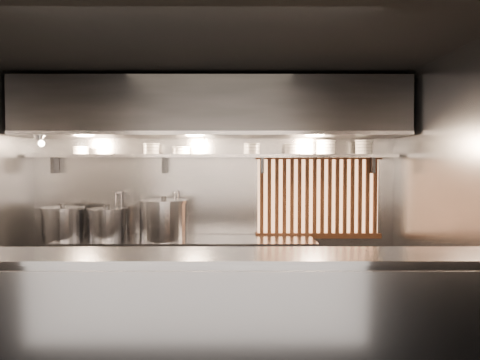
{
  "coord_description": "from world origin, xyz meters",
  "views": [
    {
      "loc": [
        0.31,
        -4.35,
        1.79
      ],
      "look_at": [
        0.33,
        0.55,
        1.62
      ],
      "focal_mm": 35.0,
      "sensor_mm": 36.0,
      "label": 1
    }
  ],
  "objects_px": {
    "stock_pot_right": "(164,220)",
    "stock_pot_mid": "(107,223)",
    "stock_pot_left": "(63,223)",
    "heat_lamp": "(40,138)",
    "pendant_bulb": "(204,149)"
  },
  "relations": [
    {
      "from": "pendant_bulb",
      "to": "stock_pot_left",
      "type": "distance_m",
      "value": 1.87
    },
    {
      "from": "pendant_bulb",
      "to": "stock_pot_right",
      "type": "relative_size",
      "value": 0.27
    },
    {
      "from": "stock_pot_mid",
      "to": "stock_pot_right",
      "type": "distance_m",
      "value": 0.7
    },
    {
      "from": "stock_pot_left",
      "to": "stock_pot_mid",
      "type": "bearing_deg",
      "value": 7.15
    },
    {
      "from": "stock_pot_left",
      "to": "stock_pot_mid",
      "type": "distance_m",
      "value": 0.5
    },
    {
      "from": "pendant_bulb",
      "to": "stock_pot_right",
      "type": "height_order",
      "value": "pendant_bulb"
    },
    {
      "from": "stock_pot_right",
      "to": "pendant_bulb",
      "type": "bearing_deg",
      "value": 14.21
    },
    {
      "from": "heat_lamp",
      "to": "stock_pot_mid",
      "type": "distance_m",
      "value": 1.22
    },
    {
      "from": "pendant_bulb",
      "to": "stock_pot_right",
      "type": "distance_m",
      "value": 0.95
    },
    {
      "from": "pendant_bulb",
      "to": "stock_pot_left",
      "type": "height_order",
      "value": "pendant_bulb"
    },
    {
      "from": "heat_lamp",
      "to": "stock_pot_left",
      "type": "xyz_separation_m",
      "value": [
        0.15,
        0.27,
        -0.98
      ]
    },
    {
      "from": "heat_lamp",
      "to": "stock_pot_right",
      "type": "relative_size",
      "value": 0.5
    },
    {
      "from": "stock_pot_left",
      "to": "stock_pot_right",
      "type": "relative_size",
      "value": 0.94
    },
    {
      "from": "stock_pot_left",
      "to": "stock_pot_right",
      "type": "height_order",
      "value": "stock_pot_right"
    },
    {
      "from": "stock_pot_right",
      "to": "stock_pot_mid",
      "type": "bearing_deg",
      "value": 172.02
    }
  ]
}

